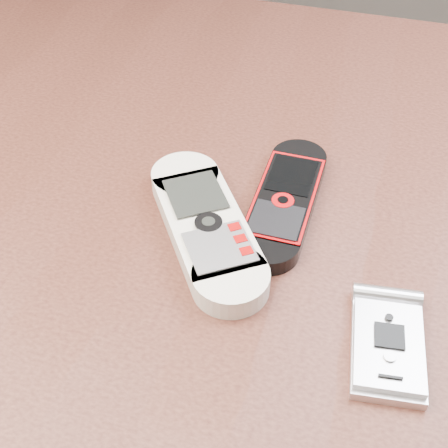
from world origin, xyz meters
The scene contains 4 objects.
table centered at (0.00, 0.00, 0.64)m, with size 1.20×0.80×0.75m.
nokia_white centered at (-0.01, 0.00, 0.76)m, with size 0.05×0.17×0.02m, color silver.
nokia_black_red centered at (0.04, 0.04, 0.76)m, with size 0.05×0.15×0.02m, color black.
motorola_razr centered at (0.13, -0.07, 0.76)m, with size 0.05×0.09×0.01m, color silver.
Camera 1 is at (0.10, -0.32, 1.09)m, focal length 50.00 mm.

